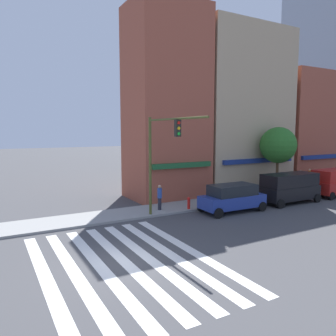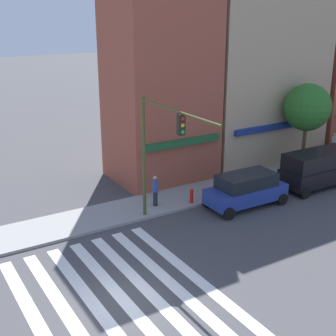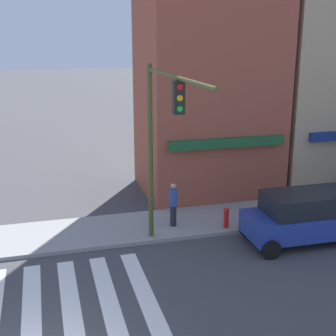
# 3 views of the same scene
# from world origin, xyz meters

# --- Properties ---
(ground_plane) EXTENTS (200.00, 200.00, 0.00)m
(ground_plane) POSITION_xyz_m (0.00, 0.00, 0.00)
(ground_plane) COLOR #424244
(sidewalk_left) EXTENTS (120.00, 3.00, 0.15)m
(sidewalk_left) POSITION_xyz_m (0.00, 7.50, 0.07)
(sidewalk_left) COLOR gray
(sidewalk_left) RESTS_ON ground_plane
(crosswalk_stripes) EXTENTS (7.10, 10.80, 0.01)m
(crosswalk_stripes) POSITION_xyz_m (0.00, 0.00, 0.00)
(crosswalk_stripes) COLOR silver
(crosswalk_stripes) RESTS_ON ground_plane
(storefront_row) EXTENTS (31.04, 5.30, 15.85)m
(storefront_row) POSITION_xyz_m (19.52, 11.50, 6.99)
(storefront_row) COLOR #9E4C38
(storefront_row) RESTS_ON ground_plane
(traffic_signal) EXTENTS (0.32, 6.46, 6.57)m
(traffic_signal) POSITION_xyz_m (4.39, 4.85, 4.59)
(traffic_signal) COLOR #474C1E
(traffic_signal) RESTS_ON ground_plane
(suv_blue) EXTENTS (4.73, 2.12, 1.94)m
(suv_blue) POSITION_xyz_m (9.98, 4.70, 1.03)
(suv_blue) COLOR navy
(suv_blue) RESTS_ON ground_plane
(van_black) EXTENTS (5.01, 2.22, 2.34)m
(van_black) POSITION_xyz_m (15.81, 4.70, 1.29)
(van_black) COLOR black
(van_black) RESTS_ON ground_plane
(pedestrian_orange_vest) EXTENTS (0.32, 0.32, 1.77)m
(pedestrian_orange_vest) POSITION_xyz_m (23.10, 8.47, 1.07)
(pedestrian_orange_vest) COLOR #23232D
(pedestrian_orange_vest) RESTS_ON sidewalk_left
(pedestrian_blue_shirt) EXTENTS (0.32, 0.32, 1.77)m
(pedestrian_blue_shirt) POSITION_xyz_m (5.47, 7.14, 1.07)
(pedestrian_blue_shirt) COLOR #23232D
(pedestrian_blue_shirt) RESTS_ON sidewalk_left
(pedestrian_white_shirt) EXTENTS (0.32, 0.32, 1.77)m
(pedestrian_white_shirt) POSITION_xyz_m (21.49, 8.25, 1.07)
(pedestrian_white_shirt) COLOR #23232D
(pedestrian_white_shirt) RESTS_ON sidewalk_left
(fire_hydrant) EXTENTS (0.24, 0.24, 0.84)m
(fire_hydrant) POSITION_xyz_m (7.43, 6.40, 0.61)
(fire_hydrant) COLOR red
(fire_hydrant) RESTS_ON sidewalk_left
(street_tree) EXTENTS (3.18, 3.18, 5.87)m
(street_tree) POSITION_xyz_m (17.45, 7.50, 4.42)
(street_tree) COLOR brown
(street_tree) RESTS_ON sidewalk_left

